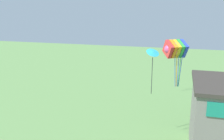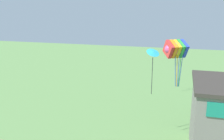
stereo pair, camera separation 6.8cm
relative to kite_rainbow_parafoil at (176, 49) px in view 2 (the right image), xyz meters
The scene contains 2 objects.
kite_rainbow_parafoil is the anchor object (origin of this frame).
kite_cyan_delta 3.79m from the kite_rainbow_parafoil, 114.90° to the right, with size 1.37×1.36×3.67m.
Camera 2 is at (4.45, -6.23, 10.38)m, focal length 40.00 mm.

